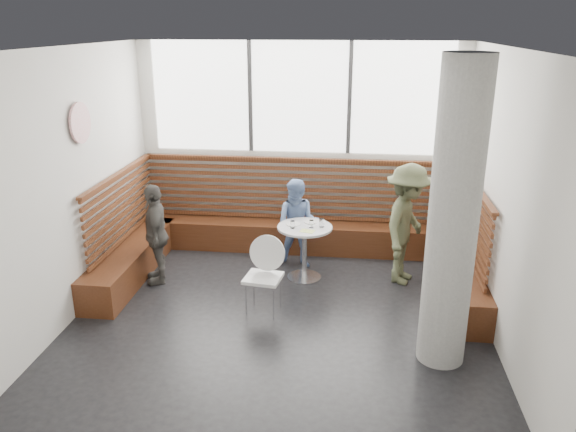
# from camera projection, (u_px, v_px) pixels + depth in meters

# --- Properties ---
(room) EXTENTS (5.00, 5.00, 3.20)m
(room) POSITION_uv_depth(u_px,v_px,m) (278.00, 195.00, 6.36)
(room) COLOR silver
(room) RESTS_ON ground
(booth) EXTENTS (5.00, 2.50, 1.44)m
(booth) POSITION_uv_depth(u_px,v_px,m) (294.00, 236.00, 8.41)
(booth) COLOR #432110
(booth) RESTS_ON ground
(concrete_column) EXTENTS (0.50, 0.50, 3.20)m
(concrete_column) POSITION_uv_depth(u_px,v_px,m) (453.00, 219.00, 5.58)
(concrete_column) COLOR gray
(concrete_column) RESTS_ON ground
(wall_art) EXTENTS (0.03, 0.50, 0.50)m
(wall_art) POSITION_uv_depth(u_px,v_px,m) (80.00, 123.00, 6.77)
(wall_art) COLOR white
(wall_art) RESTS_ON room
(cafe_table) EXTENTS (0.76, 0.76, 0.78)m
(cafe_table) POSITION_uv_depth(u_px,v_px,m) (305.00, 241.00, 7.81)
(cafe_table) COLOR silver
(cafe_table) RESTS_ON ground
(cafe_chair) EXTENTS (0.46, 0.45, 0.95)m
(cafe_chair) POSITION_uv_depth(u_px,v_px,m) (264.00, 269.00, 6.95)
(cafe_chair) COLOR white
(cafe_chair) RESTS_ON ground
(adult_man) EXTENTS (0.97, 1.24, 1.68)m
(adult_man) POSITION_uv_depth(u_px,v_px,m) (407.00, 224.00, 7.64)
(adult_man) COLOR #4D5438
(adult_man) RESTS_ON ground
(child_back) EXTENTS (0.68, 0.55, 1.33)m
(child_back) POSITION_uv_depth(u_px,v_px,m) (298.00, 224.00, 8.18)
(child_back) COLOR #6F8CC1
(child_back) RESTS_ON ground
(child_left) EXTENTS (0.58, 0.89, 1.41)m
(child_left) POSITION_uv_depth(u_px,v_px,m) (156.00, 234.00, 7.69)
(child_left) COLOR #4D4A46
(child_left) RESTS_ON ground
(plate_near) EXTENTS (0.21, 0.21, 0.01)m
(plate_near) POSITION_uv_depth(u_px,v_px,m) (293.00, 224.00, 7.80)
(plate_near) COLOR white
(plate_near) RESTS_ON cafe_table
(plate_far) EXTENTS (0.18, 0.18, 0.01)m
(plate_far) POSITION_uv_depth(u_px,v_px,m) (311.00, 222.00, 7.88)
(plate_far) COLOR white
(plate_far) RESTS_ON cafe_table
(glass_left) EXTENTS (0.06, 0.06, 0.10)m
(glass_left) POSITION_uv_depth(u_px,v_px,m) (293.00, 225.00, 7.66)
(glass_left) COLOR white
(glass_left) RESTS_ON cafe_table
(glass_mid) EXTENTS (0.06, 0.06, 0.10)m
(glass_mid) POSITION_uv_depth(u_px,v_px,m) (311.00, 224.00, 7.68)
(glass_mid) COLOR white
(glass_mid) RESTS_ON cafe_table
(glass_right) EXTENTS (0.07, 0.07, 0.12)m
(glass_right) POSITION_uv_depth(u_px,v_px,m) (322.00, 223.00, 7.70)
(glass_right) COLOR white
(glass_right) RESTS_ON cafe_table
(menu_card) EXTENTS (0.22, 0.18, 0.00)m
(menu_card) POSITION_uv_depth(u_px,v_px,m) (307.00, 231.00, 7.55)
(menu_card) COLOR #A5C64C
(menu_card) RESTS_ON cafe_table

